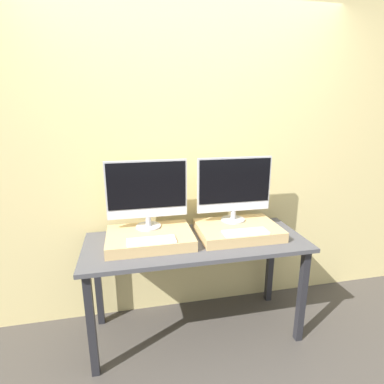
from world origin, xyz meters
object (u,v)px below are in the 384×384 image
(monitor_right, at_px, (234,187))
(keyboard_left, at_px, (151,240))
(monitor_left, at_px, (147,192))
(keyboard_right, at_px, (246,232))

(monitor_right, bearing_deg, keyboard_left, -158.71)
(monitor_left, xyz_separation_m, keyboard_right, (0.67, -0.26, -0.26))
(keyboard_left, height_order, monitor_right, monitor_right)
(keyboard_left, xyz_separation_m, keyboard_right, (0.67, 0.00, 0.00))
(keyboard_left, xyz_separation_m, monitor_right, (0.67, 0.26, 0.26))
(monitor_left, bearing_deg, keyboard_left, -90.00)
(monitor_left, bearing_deg, monitor_right, 0.00)
(monitor_left, relative_size, keyboard_left, 1.80)
(monitor_left, distance_m, monitor_right, 0.67)
(monitor_left, distance_m, keyboard_left, 0.37)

